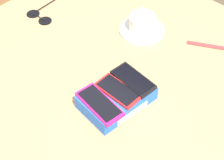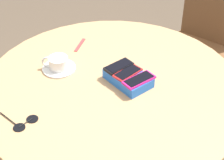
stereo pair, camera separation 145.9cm
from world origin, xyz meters
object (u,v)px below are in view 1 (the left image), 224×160
(phone_red, at_px, (118,91))
(sunglasses, at_px, (40,16))
(phone_box, at_px, (117,98))
(lanyard_strap, at_px, (206,45))
(phone_magenta, at_px, (99,104))
(round_table, at_px, (112,105))
(phone_black, at_px, (133,80))
(coffee_cup, at_px, (142,22))
(saucer, at_px, (142,30))

(phone_red, bearing_deg, sunglasses, 71.13)
(phone_red, height_order, sunglasses, phone_red)
(phone_box, distance_m, lanyard_strap, 0.38)
(phone_magenta, distance_m, phone_red, 0.07)
(phone_box, distance_m, phone_magenta, 0.07)
(round_table, xyz_separation_m, phone_red, (-0.04, -0.05, 0.14))
(phone_red, xyz_separation_m, lanyard_strap, (0.36, -0.09, -0.05))
(phone_magenta, relative_size, phone_black, 1.09)
(phone_black, height_order, coffee_cup, coffee_cup)
(lanyard_strap, xyz_separation_m, sunglasses, (-0.21, 0.54, 0.00))
(coffee_cup, relative_size, sunglasses, 0.74)
(phone_box, height_order, sunglasses, phone_box)
(phone_black, distance_m, coffee_cup, 0.28)
(phone_box, bearing_deg, phone_black, -11.04)
(saucer, xyz_separation_m, lanyard_strap, (0.06, -0.21, -0.00))
(phone_black, xyz_separation_m, sunglasses, (0.10, 0.46, -0.05))
(lanyard_strap, bearing_deg, coffee_cup, 106.13)
(phone_red, height_order, saucer, phone_red)
(phone_black, distance_m, saucer, 0.28)
(sunglasses, bearing_deg, round_table, -105.41)
(coffee_cup, xyz_separation_m, lanyard_strap, (0.06, -0.21, -0.03))
(phone_magenta, distance_m, sunglasses, 0.49)
(phone_magenta, height_order, lanyard_strap, phone_magenta)
(coffee_cup, bearing_deg, phone_box, -158.82)
(round_table, relative_size, sunglasses, 7.68)
(phone_black, bearing_deg, phone_box, 168.96)
(coffee_cup, xyz_separation_m, sunglasses, (-0.15, 0.33, -0.03))
(round_table, distance_m, phone_black, 0.16)
(saucer, xyz_separation_m, coffee_cup, (0.00, 0.00, 0.03))
(phone_box, relative_size, phone_red, 1.64)
(phone_black, bearing_deg, sunglasses, 78.16)
(round_table, xyz_separation_m, phone_box, (-0.05, -0.05, 0.12))
(round_table, height_order, coffee_cup, coffee_cup)
(saucer, bearing_deg, phone_magenta, -163.86)
(phone_magenta, bearing_deg, saucer, 16.14)
(phone_red, relative_size, phone_black, 0.97)
(round_table, bearing_deg, phone_box, -132.46)
(round_table, height_order, phone_box, phone_box)
(phone_box, height_order, coffee_cup, coffee_cup)
(round_table, bearing_deg, coffee_cup, 14.47)
(round_table, bearing_deg, saucer, 14.25)
(phone_box, height_order, phone_black, phone_black)
(round_table, bearing_deg, phone_red, -130.14)
(phone_red, bearing_deg, lanyard_strap, -14.04)
(phone_red, bearing_deg, phone_box, 166.60)
(phone_box, distance_m, sunglasses, 0.48)
(phone_box, distance_m, coffee_cup, 0.33)
(phone_box, height_order, phone_red, phone_red)
(phone_black, distance_m, sunglasses, 0.47)
(phone_magenta, relative_size, lanyard_strap, 1.21)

